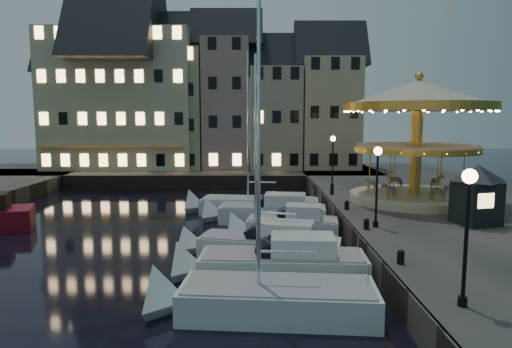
{
  "coord_description": "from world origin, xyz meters",
  "views": [
    {
      "loc": [
        0.96,
        -22.13,
        6.95
      ],
      "look_at": [
        1.0,
        8.0,
        3.2
      ],
      "focal_mm": 32.0,
      "sensor_mm": 36.0,
      "label": 1
    }
  ],
  "objects_px": {
    "streetlamp_b": "(377,175)",
    "ticket_kiosk": "(477,184)",
    "streetlamp_a": "(467,218)",
    "bollard_b": "(366,223)",
    "motorboat_d": "(285,227)",
    "motorboat_a": "(262,300)",
    "streetlamp_c": "(333,154)",
    "bollard_a": "(401,256)",
    "carousel": "(418,117)",
    "motorboat_e": "(266,213)",
    "motorboat_b": "(273,265)",
    "bollard_d": "(332,190)",
    "bollard_c": "(347,205)",
    "motorboat_f": "(252,206)",
    "motorboat_c": "(261,246)"
  },
  "relations": [
    {
      "from": "motorboat_b",
      "to": "motorboat_f",
      "type": "bearing_deg",
      "value": 94.41
    },
    {
      "from": "streetlamp_a",
      "to": "bollard_a",
      "type": "relative_size",
      "value": 7.32
    },
    {
      "from": "bollard_d",
      "to": "motorboat_c",
      "type": "distance_m",
      "value": 12.57
    },
    {
      "from": "streetlamp_a",
      "to": "motorboat_c",
      "type": "height_order",
      "value": "motorboat_c"
    },
    {
      "from": "motorboat_a",
      "to": "motorboat_f",
      "type": "distance_m",
      "value": 17.16
    },
    {
      "from": "bollard_a",
      "to": "ticket_kiosk",
      "type": "relative_size",
      "value": 0.16
    },
    {
      "from": "streetlamp_b",
      "to": "ticket_kiosk",
      "type": "relative_size",
      "value": 1.16
    },
    {
      "from": "bollard_d",
      "to": "ticket_kiosk",
      "type": "bearing_deg",
      "value": -57.07
    },
    {
      "from": "motorboat_b",
      "to": "motorboat_f",
      "type": "relative_size",
      "value": 0.65
    },
    {
      "from": "streetlamp_a",
      "to": "motorboat_b",
      "type": "xyz_separation_m",
      "value": [
        -5.48,
        5.87,
        -3.37
      ]
    },
    {
      "from": "motorboat_e",
      "to": "ticket_kiosk",
      "type": "height_order",
      "value": "ticket_kiosk"
    },
    {
      "from": "streetlamp_a",
      "to": "bollard_a",
      "type": "distance_m",
      "value": 4.71
    },
    {
      "from": "bollard_c",
      "to": "motorboat_a",
      "type": "distance_m",
      "value": 13.43
    },
    {
      "from": "ticket_kiosk",
      "to": "motorboat_c",
      "type": "bearing_deg",
      "value": -170.28
    },
    {
      "from": "bollard_a",
      "to": "motorboat_e",
      "type": "height_order",
      "value": "motorboat_e"
    },
    {
      "from": "motorboat_f",
      "to": "ticket_kiosk",
      "type": "distance_m",
      "value": 15.15
    },
    {
      "from": "streetlamp_b",
      "to": "motorboat_e",
      "type": "height_order",
      "value": "streetlamp_b"
    },
    {
      "from": "streetlamp_b",
      "to": "bollard_b",
      "type": "bearing_deg",
      "value": -140.19
    },
    {
      "from": "bollard_d",
      "to": "motorboat_f",
      "type": "relative_size",
      "value": 0.05
    },
    {
      "from": "motorboat_d",
      "to": "motorboat_e",
      "type": "xyz_separation_m",
      "value": [
        -0.99,
        3.81,
        0.01
      ]
    },
    {
      "from": "motorboat_d",
      "to": "motorboat_f",
      "type": "height_order",
      "value": "motorboat_f"
    },
    {
      "from": "streetlamp_a",
      "to": "bollard_b",
      "type": "relative_size",
      "value": 7.32
    },
    {
      "from": "carousel",
      "to": "ticket_kiosk",
      "type": "distance_m",
      "value": 7.6
    },
    {
      "from": "motorboat_b",
      "to": "streetlamp_a",
      "type": "bearing_deg",
      "value": -46.99
    },
    {
      "from": "motorboat_d",
      "to": "ticket_kiosk",
      "type": "height_order",
      "value": "ticket_kiosk"
    },
    {
      "from": "bollard_b",
      "to": "carousel",
      "type": "height_order",
      "value": "carousel"
    },
    {
      "from": "motorboat_a",
      "to": "motorboat_f",
      "type": "relative_size",
      "value": 1.05
    },
    {
      "from": "streetlamp_c",
      "to": "bollard_c",
      "type": "xyz_separation_m",
      "value": [
        -0.6,
        -9.0,
        -2.41
      ]
    },
    {
      "from": "bollard_c",
      "to": "motorboat_f",
      "type": "xyz_separation_m",
      "value": [
        -5.92,
        4.91,
        -1.07
      ]
    },
    {
      "from": "streetlamp_c",
      "to": "bollard_d",
      "type": "relative_size",
      "value": 7.32
    },
    {
      "from": "streetlamp_b",
      "to": "ticket_kiosk",
      "type": "xyz_separation_m",
      "value": [
        5.47,
        0.63,
        -0.58
      ]
    },
    {
      "from": "motorboat_a",
      "to": "streetlamp_a",
      "type": "bearing_deg",
      "value": -20.58
    },
    {
      "from": "streetlamp_c",
      "to": "bollard_a",
      "type": "bearing_deg",
      "value": -91.76
    },
    {
      "from": "streetlamp_b",
      "to": "motorboat_e",
      "type": "bearing_deg",
      "value": 129.97
    },
    {
      "from": "carousel",
      "to": "streetlamp_a",
      "type": "bearing_deg",
      "value": -104.67
    },
    {
      "from": "streetlamp_a",
      "to": "motorboat_a",
      "type": "distance_m",
      "value": 7.31
    },
    {
      "from": "ticket_kiosk",
      "to": "streetlamp_b",
      "type": "bearing_deg",
      "value": -173.48
    },
    {
      "from": "streetlamp_b",
      "to": "carousel",
      "type": "relative_size",
      "value": 0.43
    },
    {
      "from": "bollard_d",
      "to": "motorboat_c",
      "type": "relative_size",
      "value": 0.05
    },
    {
      "from": "carousel",
      "to": "bollard_c",
      "type": "bearing_deg",
      "value": -151.36
    },
    {
      "from": "streetlamp_a",
      "to": "bollard_b",
      "type": "bearing_deg",
      "value": 93.61
    },
    {
      "from": "bollard_d",
      "to": "bollard_b",
      "type": "bearing_deg",
      "value": -90.0
    },
    {
      "from": "streetlamp_b",
      "to": "bollard_a",
      "type": "xyz_separation_m",
      "value": [
        -0.6,
        -6.0,
        -2.41
      ]
    },
    {
      "from": "ticket_kiosk",
      "to": "streetlamp_c",
      "type": "bearing_deg",
      "value": 113.03
    },
    {
      "from": "bollard_b",
      "to": "motorboat_b",
      "type": "relative_size",
      "value": 0.07
    },
    {
      "from": "motorboat_e",
      "to": "bollard_b",
      "type": "bearing_deg",
      "value": -55.23
    },
    {
      "from": "streetlamp_a",
      "to": "motorboat_b",
      "type": "height_order",
      "value": "streetlamp_a"
    },
    {
      "from": "motorboat_d",
      "to": "bollard_d",
      "type": "bearing_deg",
      "value": 61.51
    },
    {
      "from": "bollard_b",
      "to": "streetlamp_c",
      "type": "bearing_deg",
      "value": 87.55
    },
    {
      "from": "streetlamp_c",
      "to": "ticket_kiosk",
      "type": "distance_m",
      "value": 14.0
    }
  ]
}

